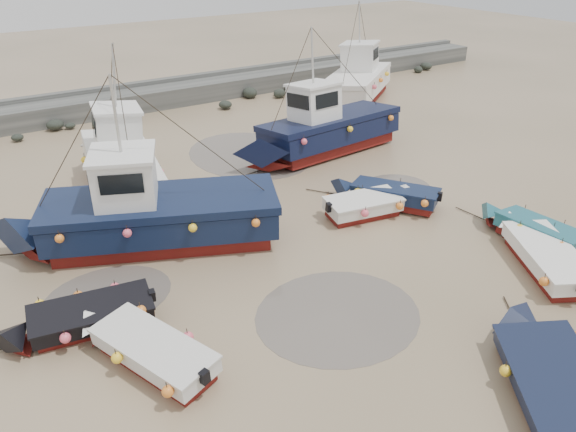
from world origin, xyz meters
name	(u,v)px	position (x,y,z in m)	size (l,w,h in m)	color
ground	(350,261)	(0.00, 0.00, 0.00)	(120.00, 120.00, 0.00)	tan
seawall	(132,101)	(0.05, 21.99, 0.63)	(60.00, 4.92, 1.50)	#5F5F5B
puddle_a	(338,315)	(-2.23, -2.17, 0.00)	(5.07, 5.07, 0.01)	#5D554C
puddle_b	(397,187)	(5.72, 3.79, 0.00)	(3.08, 3.08, 0.01)	#5D554C
puddle_c	(108,295)	(-7.65, 2.56, 0.00)	(3.99, 3.99, 0.01)	#5D554C
puddle_d	(250,154)	(2.31, 11.03, 0.00)	(5.95, 5.95, 0.01)	#5D554C
dinghy_0	(146,344)	(-7.67, -0.97, 0.55)	(2.69, 5.77, 1.43)	maroon
dinghy_1	(555,378)	(0.18, -7.61, 0.54)	(4.75, 5.91, 1.43)	maroon
dinghy_2	(531,226)	(6.47, -2.43, 0.56)	(1.95, 5.31, 1.43)	maroon
dinghy_3	(544,251)	(5.34, -3.75, 0.54)	(3.98, 5.89, 1.43)	maroon
dinghy_4	(78,315)	(-8.82, 1.25, 0.56)	(5.59, 2.22, 1.43)	maroon
dinghy_5	(371,202)	(2.93, 2.37, 0.56)	(5.23, 2.28, 1.43)	maroon
dinghy_6	(386,192)	(4.11, 2.77, 0.55)	(3.80, 5.20, 1.43)	maroon
cabin_boat_0	(143,213)	(-5.44, 4.98, 1.30)	(11.00, 6.34, 6.22)	maroon
cabin_boat_1	(118,163)	(-4.69, 10.14, 1.31)	(4.32, 10.92, 6.22)	maroon
cabin_boat_2	(322,129)	(5.43, 9.05, 1.32)	(10.79, 3.62, 6.22)	maroon
cabin_boat_3	(360,79)	(13.93, 16.30, 1.32)	(9.47, 7.60, 6.22)	maroon
person	(134,255)	(-6.10, 4.53, 0.00)	(0.59, 0.38, 1.61)	#191C35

